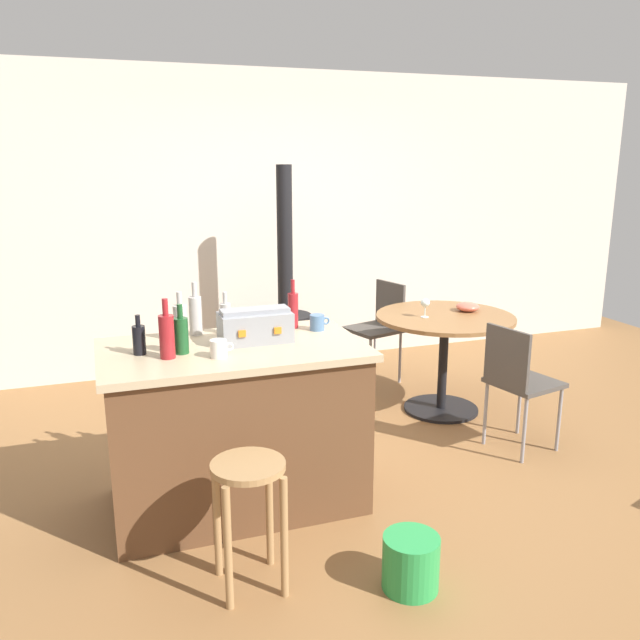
# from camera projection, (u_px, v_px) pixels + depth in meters

# --- Properties ---
(ground_plane) EXTENTS (8.80, 8.80, 0.00)m
(ground_plane) POSITION_uv_depth(u_px,v_px,m) (362.00, 464.00, 4.20)
(ground_plane) COLOR olive
(back_wall) EXTENTS (8.00, 0.10, 2.70)m
(back_wall) POSITION_uv_depth(u_px,v_px,m) (266.00, 222.00, 6.01)
(back_wall) COLOR beige
(back_wall) RESTS_ON ground_plane
(kitchen_island) EXTENTS (1.42, 0.83, 0.94)m
(kitchen_island) POSITION_uv_depth(u_px,v_px,m) (235.00, 426.00, 3.63)
(kitchen_island) COLOR brown
(kitchen_island) RESTS_ON ground_plane
(wooden_stool) EXTENTS (0.34, 0.34, 0.62)m
(wooden_stool) POSITION_uv_depth(u_px,v_px,m) (249.00, 496.00, 2.91)
(wooden_stool) COLOR #A37A4C
(wooden_stool) RESTS_ON ground_plane
(dining_table) EXTENTS (1.05, 1.05, 0.77)m
(dining_table) POSITION_uv_depth(u_px,v_px,m) (444.00, 338.00, 4.96)
(dining_table) COLOR black
(dining_table) RESTS_ON ground_plane
(folding_chair_near) EXTENTS (0.48, 0.48, 0.87)m
(folding_chair_near) POSITION_uv_depth(u_px,v_px,m) (518.00, 378.00, 4.29)
(folding_chair_near) COLOR #47423D
(folding_chair_near) RESTS_ON ground_plane
(folding_chair_far) EXTENTS (0.50, 0.50, 0.87)m
(folding_chair_far) POSITION_uv_depth(u_px,v_px,m) (379.00, 323.00, 5.68)
(folding_chair_far) COLOR #47423D
(folding_chair_far) RESTS_ON ground_plane
(wood_stove) EXTENTS (0.44, 0.45, 1.88)m
(wood_stove) POSITION_uv_depth(u_px,v_px,m) (286.00, 333.00, 5.60)
(wood_stove) COLOR black
(wood_stove) RESTS_ON ground_plane
(toolbox) EXTENTS (0.39, 0.22, 0.19)m
(toolbox) POSITION_uv_depth(u_px,v_px,m) (255.00, 326.00, 3.58)
(toolbox) COLOR gray
(toolbox) RESTS_ON kitchen_island
(bottle_0) EXTENTS (0.08, 0.08, 0.28)m
(bottle_0) POSITION_uv_depth(u_px,v_px,m) (180.00, 322.00, 3.61)
(bottle_0) COLOR #B7B2AD
(bottle_0) RESTS_ON kitchen_island
(bottle_1) EXTENTS (0.08, 0.08, 0.31)m
(bottle_1) POSITION_uv_depth(u_px,v_px,m) (167.00, 335.00, 3.28)
(bottle_1) COLOR maroon
(bottle_1) RESTS_ON kitchen_island
(bottle_2) EXTENTS (0.06, 0.06, 0.29)m
(bottle_2) POSITION_uv_depth(u_px,v_px,m) (293.00, 309.00, 3.87)
(bottle_2) COLOR maroon
(bottle_2) RESTS_ON kitchen_island
(bottle_3) EXTENTS (0.06, 0.06, 0.25)m
(bottle_3) POSITION_uv_depth(u_px,v_px,m) (226.00, 317.00, 3.76)
(bottle_3) COLOR #B7B2AD
(bottle_3) RESTS_ON kitchen_island
(bottle_4) EXTENTS (0.08, 0.08, 0.26)m
(bottle_4) POSITION_uv_depth(u_px,v_px,m) (181.00, 334.00, 3.37)
(bottle_4) COLOR #194C23
(bottle_4) RESTS_ON kitchen_island
(bottle_5) EXTENTS (0.07, 0.07, 0.31)m
(bottle_5) POSITION_uv_depth(u_px,v_px,m) (195.00, 315.00, 3.72)
(bottle_5) COLOR #B7B2AD
(bottle_5) RESTS_ON kitchen_island
(bottle_6) EXTENTS (0.07, 0.07, 0.21)m
(bottle_6) POSITION_uv_depth(u_px,v_px,m) (139.00, 339.00, 3.36)
(bottle_6) COLOR black
(bottle_6) RESTS_ON kitchen_island
(cup_0) EXTENTS (0.12, 0.09, 0.09)m
(cup_0) POSITION_uv_depth(u_px,v_px,m) (219.00, 349.00, 3.32)
(cup_0) COLOR white
(cup_0) RESTS_ON kitchen_island
(cup_1) EXTENTS (0.12, 0.09, 0.09)m
(cup_1) POSITION_uv_depth(u_px,v_px,m) (317.00, 322.00, 3.84)
(cup_1) COLOR #4C7099
(cup_1) RESTS_ON kitchen_island
(wine_glass) EXTENTS (0.07, 0.07, 0.14)m
(wine_glass) POSITION_uv_depth(u_px,v_px,m) (425.00, 303.00, 4.83)
(wine_glass) COLOR silver
(wine_glass) RESTS_ON dining_table
(serving_bowl) EXTENTS (0.18, 0.18, 0.07)m
(serving_bowl) POSITION_uv_depth(u_px,v_px,m) (468.00, 307.00, 5.04)
(serving_bowl) COLOR #DB6651
(serving_bowl) RESTS_ON dining_table
(plastic_bucket) EXTENTS (0.26, 0.26, 0.26)m
(plastic_bucket) POSITION_uv_depth(u_px,v_px,m) (411.00, 562.00, 2.97)
(plastic_bucket) COLOR green
(plastic_bucket) RESTS_ON ground_plane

